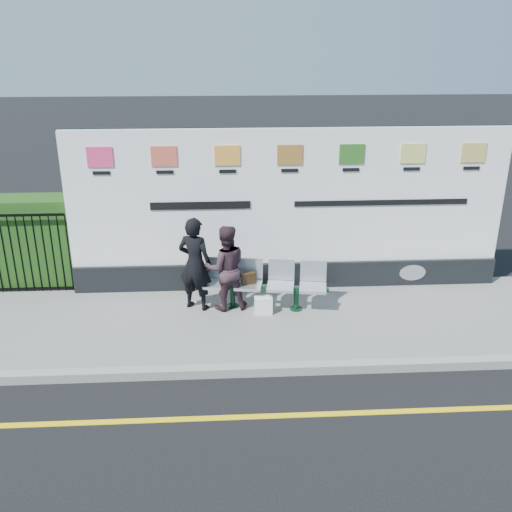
{
  "coord_description": "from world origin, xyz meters",
  "views": [
    {
      "loc": [
        -0.66,
        -6.13,
        4.69
      ],
      "look_at": [
        -0.17,
        2.56,
        1.25
      ],
      "focal_mm": 40.0,
      "sensor_mm": 36.0,
      "label": 1
    }
  ],
  "objects_px": {
    "bench": "(264,296)",
    "woman_left": "(195,264)",
    "woman_right": "(226,268)",
    "billboard": "(288,221)"
  },
  "relations": [
    {
      "from": "woman_left",
      "to": "woman_right",
      "type": "distance_m",
      "value": 0.53
    },
    {
      "from": "bench",
      "to": "woman_left",
      "type": "xyz_separation_m",
      "value": [
        -1.2,
        0.09,
        0.61
      ]
    },
    {
      "from": "bench",
      "to": "woman_left",
      "type": "relative_size",
      "value": 1.28
    },
    {
      "from": "woman_right",
      "to": "woman_left",
      "type": "bearing_deg",
      "value": -12.96
    },
    {
      "from": "billboard",
      "to": "woman_left",
      "type": "xyz_separation_m",
      "value": [
        -1.69,
        -0.85,
        -0.46
      ]
    },
    {
      "from": "billboard",
      "to": "bench",
      "type": "bearing_deg",
      "value": -117.88
    },
    {
      "from": "woman_left",
      "to": "bench",
      "type": "bearing_deg",
      "value": -159.91
    },
    {
      "from": "bench",
      "to": "woman_left",
      "type": "bearing_deg",
      "value": -175.26
    },
    {
      "from": "billboard",
      "to": "woman_left",
      "type": "height_order",
      "value": "billboard"
    },
    {
      "from": "woman_left",
      "to": "billboard",
      "type": "bearing_deg",
      "value": -128.85
    }
  ]
}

